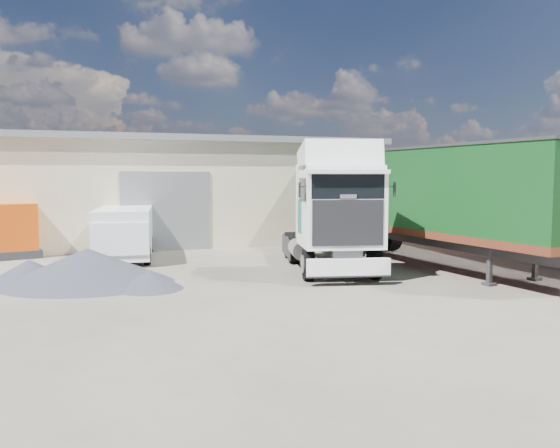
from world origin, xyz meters
name	(u,v)px	position (x,y,z in m)	size (l,w,h in m)	color
ground	(272,292)	(0.00, 0.00, 0.00)	(120.00, 120.00, 0.00)	#2B2923
warehouse	(78,190)	(-6.00, 16.00, 2.66)	(30.60, 12.60, 5.42)	beige
brick_boundary_wall	(472,223)	(11.50, 6.00, 1.25)	(0.35, 26.00, 2.50)	maroon
tractor_unit	(334,219)	(2.96, 2.27, 1.92)	(3.88, 7.15, 4.57)	black
box_trailer	(424,194)	(7.13, 3.24, 2.71)	(4.53, 13.65, 4.45)	#2D2D30
panel_van	(125,233)	(-3.90, 7.76, 1.08)	(2.60, 5.30, 2.09)	black
gravel_heap	(85,267)	(-5.29, 2.96, 0.52)	(6.40, 6.25, 1.13)	#20232B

